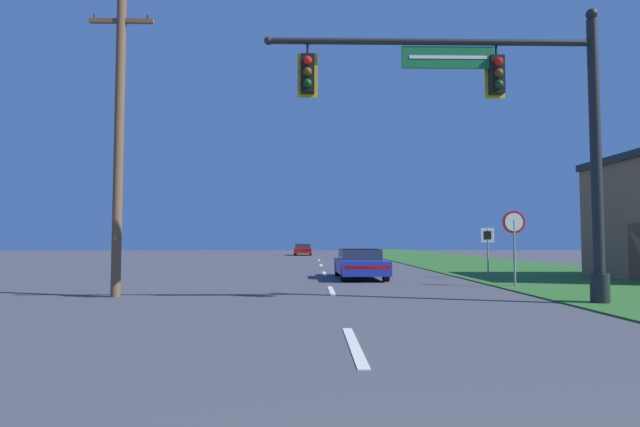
{
  "coord_description": "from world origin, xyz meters",
  "views": [
    {
      "loc": [
        -0.64,
        -1.4,
        1.54
      ],
      "look_at": [
        0.0,
        33.32,
        3.44
      ],
      "focal_mm": 28.0,
      "sensor_mm": 36.0,
      "label": 1
    }
  ],
  "objects_px": {
    "utility_pole_near": "(119,135)",
    "far_car": "(303,250)",
    "signal_mast": "(513,124)",
    "route_sign_post": "(488,241)",
    "stop_sign": "(514,231)",
    "car_ahead": "(360,263)"
  },
  "relations": [
    {
      "from": "far_car",
      "to": "utility_pole_near",
      "type": "relative_size",
      "value": 0.49
    },
    {
      "from": "signal_mast",
      "to": "car_ahead",
      "type": "distance_m",
      "value": 9.72
    },
    {
      "from": "signal_mast",
      "to": "far_car",
      "type": "relative_size",
      "value": 1.99
    },
    {
      "from": "far_car",
      "to": "stop_sign",
      "type": "bearing_deg",
      "value": -78.16
    },
    {
      "from": "signal_mast",
      "to": "stop_sign",
      "type": "bearing_deg",
      "value": 68.11
    },
    {
      "from": "stop_sign",
      "to": "route_sign_post",
      "type": "height_order",
      "value": "stop_sign"
    },
    {
      "from": "signal_mast",
      "to": "stop_sign",
      "type": "distance_m",
      "value": 5.54
    },
    {
      "from": "car_ahead",
      "to": "stop_sign",
      "type": "height_order",
      "value": "stop_sign"
    },
    {
      "from": "stop_sign",
      "to": "far_car",
      "type": "bearing_deg",
      "value": 101.84
    },
    {
      "from": "route_sign_post",
      "to": "far_car",
      "type": "bearing_deg",
      "value": 103.99
    },
    {
      "from": "utility_pole_near",
      "to": "far_car",
      "type": "bearing_deg",
      "value": 83.43
    },
    {
      "from": "car_ahead",
      "to": "utility_pole_near",
      "type": "xyz_separation_m",
      "value": [
        -7.38,
        -6.63,
        3.87
      ]
    },
    {
      "from": "stop_sign",
      "to": "route_sign_post",
      "type": "xyz_separation_m",
      "value": [
        0.48,
        3.87,
        -0.34
      ]
    },
    {
      "from": "stop_sign",
      "to": "utility_pole_near",
      "type": "xyz_separation_m",
      "value": [
        -12.2,
        -2.76,
        2.61
      ]
    },
    {
      "from": "car_ahead",
      "to": "far_car",
      "type": "distance_m",
      "value": 32.82
    },
    {
      "from": "far_car",
      "to": "utility_pole_near",
      "type": "distance_m",
      "value": 39.78
    },
    {
      "from": "signal_mast",
      "to": "route_sign_post",
      "type": "bearing_deg",
      "value": 74.65
    },
    {
      "from": "signal_mast",
      "to": "route_sign_post",
      "type": "height_order",
      "value": "signal_mast"
    },
    {
      "from": "car_ahead",
      "to": "route_sign_post",
      "type": "height_order",
      "value": "route_sign_post"
    },
    {
      "from": "far_car",
      "to": "utility_pole_near",
      "type": "bearing_deg",
      "value": -96.57
    },
    {
      "from": "route_sign_post",
      "to": "signal_mast",
      "type": "bearing_deg",
      "value": -105.35
    },
    {
      "from": "signal_mast",
      "to": "utility_pole_near",
      "type": "bearing_deg",
      "value": 170.14
    }
  ]
}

